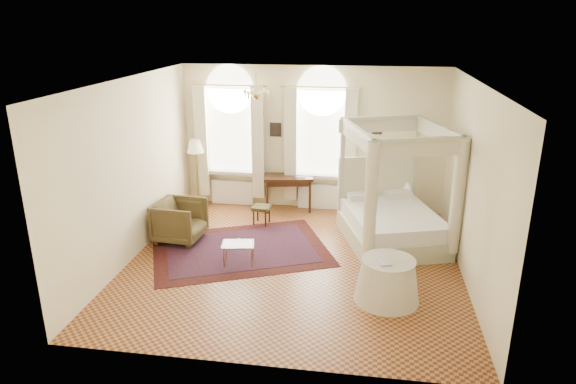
% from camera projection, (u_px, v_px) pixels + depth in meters
% --- Properties ---
extents(ground, '(6.00, 6.00, 0.00)m').
position_uv_depth(ground, '(293.00, 262.00, 9.47)').
color(ground, '#AA6531').
rests_on(ground, ground).
extents(room_walls, '(6.00, 6.00, 6.00)m').
position_uv_depth(room_walls, '(294.00, 159.00, 8.83)').
color(room_walls, '#FFEFC2').
rests_on(room_walls, ground).
extents(window_left, '(1.62, 0.27, 3.29)m').
position_uv_depth(window_left, '(231.00, 144.00, 11.95)').
color(window_left, white).
rests_on(window_left, room_walls).
extents(window_right, '(1.62, 0.27, 3.29)m').
position_uv_depth(window_right, '(320.00, 148.00, 11.65)').
color(window_right, white).
rests_on(window_right, room_walls).
extents(chandelier, '(0.51, 0.45, 0.50)m').
position_uv_depth(chandelier, '(256.00, 94.00, 9.79)').
color(chandelier, '#AC9139').
rests_on(chandelier, room_walls).
extents(wall_pictures, '(2.54, 0.03, 0.39)m').
position_uv_depth(wall_pictures, '(316.00, 129.00, 11.63)').
color(wall_pictures, black).
rests_on(wall_pictures, room_walls).
extents(canopy_bed, '(2.34, 2.60, 2.37)m').
position_uv_depth(canopy_bed, '(393.00, 217.00, 10.15)').
color(canopy_bed, '#B6BA97').
rests_on(canopy_bed, ground).
extents(nightstand, '(0.43, 0.40, 0.55)m').
position_uv_depth(nightstand, '(407.00, 209.00, 11.34)').
color(nightstand, '#361E0E').
rests_on(nightstand, ground).
extents(nightstand_lamp, '(0.27, 0.27, 0.39)m').
position_uv_depth(nightstand_lamp, '(406.00, 186.00, 11.17)').
color(nightstand_lamp, '#AC9139').
rests_on(nightstand_lamp, nightstand).
extents(writing_desk, '(1.20, 0.78, 0.83)m').
position_uv_depth(writing_desk, '(288.00, 181.00, 11.84)').
color(writing_desk, '#361E0E').
rests_on(writing_desk, ground).
extents(laptop, '(0.33, 0.26, 0.02)m').
position_uv_depth(laptop, '(299.00, 177.00, 11.71)').
color(laptop, black).
rests_on(laptop, writing_desk).
extents(stool, '(0.40, 0.40, 0.41)m').
position_uv_depth(stool, '(261.00, 209.00, 11.14)').
color(stool, '#41381C').
rests_on(stool, ground).
extents(armchair, '(0.99, 0.97, 0.84)m').
position_uv_depth(armchair, '(180.00, 221.00, 10.30)').
color(armchair, '#483B1F').
rests_on(armchair, ground).
extents(coffee_table, '(0.64, 0.49, 0.40)m').
position_uv_depth(coffee_table, '(238.00, 246.00, 9.32)').
color(coffee_table, silver).
rests_on(coffee_table, ground).
extents(floor_lamp, '(0.42, 0.42, 1.62)m').
position_uv_depth(floor_lamp, '(196.00, 149.00, 11.94)').
color(floor_lamp, '#AC9139').
rests_on(floor_lamp, ground).
extents(oriental_rug, '(3.97, 3.48, 0.01)m').
position_uv_depth(oriental_rug, '(240.00, 249.00, 9.99)').
color(oriental_rug, '#461510').
rests_on(oriental_rug, ground).
extents(side_table, '(1.04, 1.04, 0.71)m').
position_uv_depth(side_table, '(387.00, 280.00, 8.11)').
color(side_table, beige).
rests_on(side_table, ground).
extents(book, '(0.25, 0.29, 0.02)m').
position_uv_depth(book, '(378.00, 263.00, 7.88)').
color(book, black).
rests_on(book, side_table).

